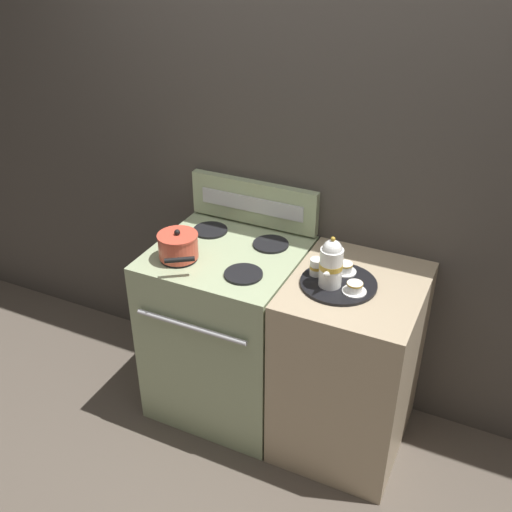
{
  "coord_description": "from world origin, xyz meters",
  "views": [
    {
      "loc": [
        0.88,
        -2.15,
        2.36
      ],
      "look_at": [
        -0.09,
        -0.09,
        1.0
      ],
      "focal_mm": 42.0,
      "sensor_mm": 36.0,
      "label": 1
    }
  ],
  "objects_px": {
    "stove": "(228,329)",
    "teapot": "(331,263)",
    "teacup_right": "(355,287)",
    "teacup_left": "(345,268)",
    "saucepan": "(178,246)",
    "creamer_jug": "(316,267)",
    "serving_tray": "(338,283)"
  },
  "relations": [
    {
      "from": "teapot",
      "to": "teacup_right",
      "type": "relative_size",
      "value": 2.27
    },
    {
      "from": "stove",
      "to": "creamer_jug",
      "type": "distance_m",
      "value": 0.69
    },
    {
      "from": "saucepan",
      "to": "creamer_jug",
      "type": "height_order",
      "value": "saucepan"
    },
    {
      "from": "stove",
      "to": "saucepan",
      "type": "xyz_separation_m",
      "value": [
        -0.17,
        -0.15,
        0.53
      ]
    },
    {
      "from": "stove",
      "to": "teapot",
      "type": "height_order",
      "value": "teapot"
    },
    {
      "from": "teacup_left",
      "to": "teacup_right",
      "type": "height_order",
      "value": "same"
    },
    {
      "from": "stove",
      "to": "teapot",
      "type": "bearing_deg",
      "value": -8.16
    },
    {
      "from": "serving_tray",
      "to": "creamer_jug",
      "type": "height_order",
      "value": "creamer_jug"
    },
    {
      "from": "teacup_left",
      "to": "creamer_jug",
      "type": "xyz_separation_m",
      "value": [
        -0.11,
        -0.07,
        0.02
      ]
    },
    {
      "from": "saucepan",
      "to": "teacup_left",
      "type": "distance_m",
      "value": 0.76
    },
    {
      "from": "stove",
      "to": "teacup_left",
      "type": "bearing_deg",
      "value": 4.79
    },
    {
      "from": "teacup_right",
      "to": "stove",
      "type": "bearing_deg",
      "value": 172.64
    },
    {
      "from": "stove",
      "to": "teacup_left",
      "type": "height_order",
      "value": "teacup_left"
    },
    {
      "from": "stove",
      "to": "teacup_right",
      "type": "xyz_separation_m",
      "value": [
        0.66,
        -0.08,
        0.5
      ]
    },
    {
      "from": "teapot",
      "to": "teacup_left",
      "type": "relative_size",
      "value": 2.27
    },
    {
      "from": "teacup_left",
      "to": "saucepan",
      "type": "bearing_deg",
      "value": -164.9
    },
    {
      "from": "stove",
      "to": "teacup_left",
      "type": "relative_size",
      "value": 9.04
    },
    {
      "from": "teacup_left",
      "to": "teacup_right",
      "type": "relative_size",
      "value": 1.0
    },
    {
      "from": "creamer_jug",
      "to": "teacup_left",
      "type": "bearing_deg",
      "value": 33.45
    },
    {
      "from": "serving_tray",
      "to": "creamer_jug",
      "type": "bearing_deg",
      "value": 171.54
    },
    {
      "from": "saucepan",
      "to": "creamer_jug",
      "type": "relative_size",
      "value": 3.48
    },
    {
      "from": "serving_tray",
      "to": "teacup_left",
      "type": "distance_m",
      "value": 0.09
    },
    {
      "from": "serving_tray",
      "to": "teacup_left",
      "type": "bearing_deg",
      "value": 91.2
    },
    {
      "from": "teacup_left",
      "to": "serving_tray",
      "type": "bearing_deg",
      "value": -88.8
    },
    {
      "from": "stove",
      "to": "teapot",
      "type": "distance_m",
      "value": 0.8
    },
    {
      "from": "saucepan",
      "to": "serving_tray",
      "type": "height_order",
      "value": "saucepan"
    },
    {
      "from": "teapot",
      "to": "teacup_right",
      "type": "height_order",
      "value": "teapot"
    },
    {
      "from": "teacup_left",
      "to": "teacup_right",
      "type": "distance_m",
      "value": 0.16
    },
    {
      "from": "teapot",
      "to": "teacup_left",
      "type": "distance_m",
      "value": 0.15
    },
    {
      "from": "stove",
      "to": "creamer_jug",
      "type": "relative_size",
      "value": 12.02
    },
    {
      "from": "serving_tray",
      "to": "teapot",
      "type": "height_order",
      "value": "teapot"
    },
    {
      "from": "teapot",
      "to": "teacup_right",
      "type": "bearing_deg",
      "value": -3.43
    }
  ]
}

